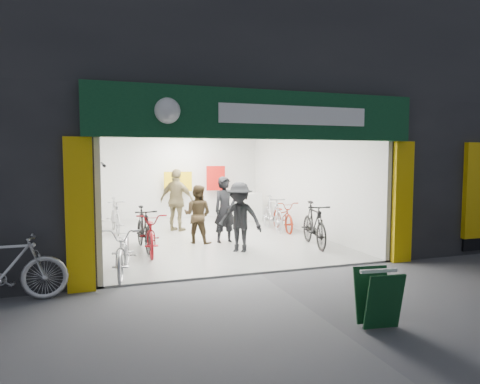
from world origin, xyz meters
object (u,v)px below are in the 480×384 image
bike_left_front (124,250)px  parked_bike (5,269)px  bike_right_front (314,225)px  sandwich_board (378,297)px

bike_left_front → parked_bike: bearing=-141.7°
parked_bike → bike_right_front: bearing=-72.0°
bike_left_front → parked_bike: (-1.85, -1.06, 0.06)m
bike_left_front → bike_right_front: bearing=21.9°
parked_bike → sandwich_board: bearing=-119.0°
bike_right_front → sandwich_board: bearing=-97.5°
parked_bike → bike_left_front: bearing=-60.7°
bike_right_front → bike_left_front: bearing=-155.0°
bike_right_front → parked_bike: (-6.54, -2.19, -0.02)m
bike_right_front → sandwich_board: 5.11m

